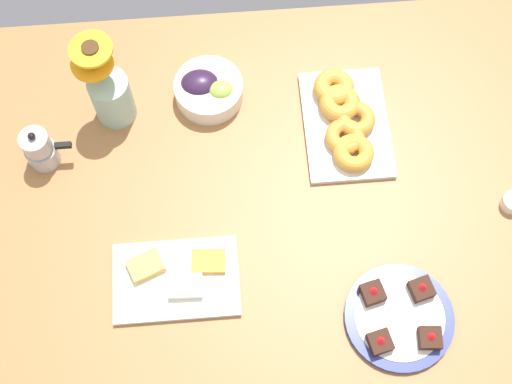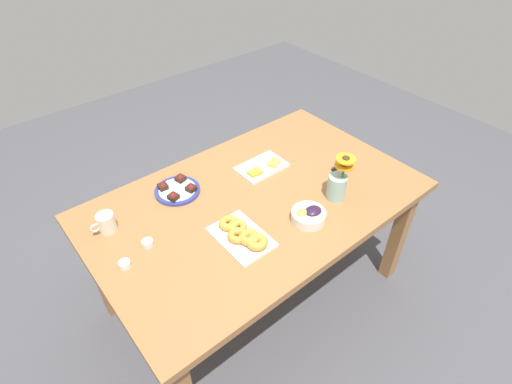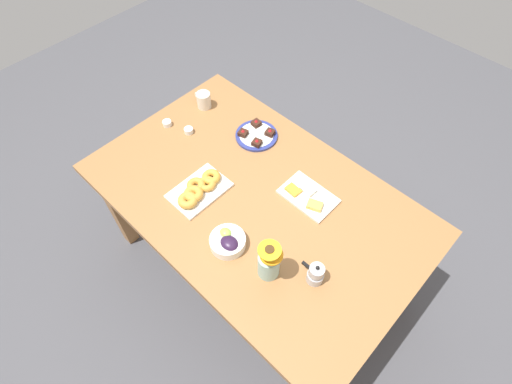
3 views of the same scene
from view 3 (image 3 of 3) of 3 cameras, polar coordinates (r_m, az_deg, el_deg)
name	(u,v)px [view 3 (image 3 of 3)]	position (r m, az deg, el deg)	size (l,w,h in m)	color
ground_plane	(256,265)	(2.53, 0.00, -10.34)	(6.00, 6.00, 0.00)	#4C4C51
dining_table	(256,207)	(1.96, 0.00, -2.13)	(1.60, 1.00, 0.74)	#9E6B3D
coffee_mug	(204,100)	(2.30, -7.51, 12.92)	(0.11, 0.08, 0.09)	silver
grape_bowl	(228,242)	(1.74, -4.03, -7.07)	(0.16, 0.16, 0.07)	white
cheese_platter	(308,196)	(1.90, 7.43, -0.58)	(0.26, 0.17, 0.03)	white
croissant_platter	(199,189)	(1.91, -8.18, 0.38)	(0.19, 0.29, 0.05)	white
jam_cup_honey	(167,123)	(2.24, -12.59, 9.59)	(0.05, 0.05, 0.03)	white
jam_cup_berry	(189,130)	(2.18, -9.60, 8.68)	(0.05, 0.05, 0.03)	white
dessert_plate	(257,135)	(2.13, 0.07, 8.14)	(0.22, 0.22, 0.05)	navy
flower_vase	(269,263)	(1.63, 1.86, -10.16)	(0.11, 0.11, 0.24)	#99C1B7
moka_pot	(316,274)	(1.66, 8.51, -11.54)	(0.11, 0.07, 0.12)	#B7B7BC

